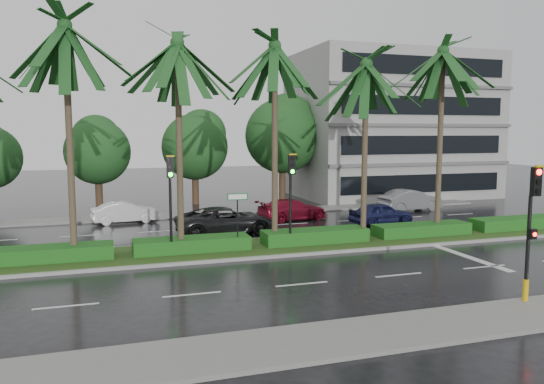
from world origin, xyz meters
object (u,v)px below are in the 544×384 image
object	(u,v)px
car_white	(125,212)
car_grey	(410,200)
car_blue	(381,213)
signal_median_left	(170,191)
car_darkgrey	(226,221)
signal_near	(531,228)
street_sign	(238,207)
car_red	(292,210)

from	to	relation	value
car_white	car_grey	world-z (taller)	car_grey
car_blue	car_grey	distance (m)	6.23
signal_median_left	car_darkgrey	distance (m)	6.29
car_darkgrey	car_blue	bearing A→B (deg)	-91.87
signal_near	car_blue	xyz separation A→B (m)	(3.00, 14.61, -1.84)
signal_near	car_darkgrey	distance (m)	15.90
street_sign	car_blue	xyz separation A→B (m)	(10.00, 4.74, -1.46)
signal_median_left	car_red	distance (m)	11.92
street_sign	signal_near	bearing A→B (deg)	-54.66
signal_median_left	car_blue	xyz separation A→B (m)	(13.00, 4.92, -2.34)
signal_near	car_white	xyz separation A→B (m)	(-11.50, 19.83, -1.85)
car_darkgrey	car_red	bearing A→B (deg)	-59.58
signal_near	car_blue	distance (m)	15.03
car_white	street_sign	bearing A→B (deg)	-162.36
signal_median_left	car_red	world-z (taller)	signal_median_left
car_white	car_darkgrey	bearing A→B (deg)	-144.02
street_sign	car_grey	bearing A→B (deg)	31.29
car_white	car_darkgrey	xyz separation A→B (m)	(5.00, -5.43, 0.10)
signal_median_left	car_red	size ratio (longest dim) A/B	0.96
signal_near	car_white	bearing A→B (deg)	120.11
car_darkgrey	car_grey	xyz separation A→B (m)	(14.14, 4.37, 0.01)
car_blue	car_red	bearing A→B (deg)	50.32
street_sign	car_blue	size ratio (longest dim) A/B	0.67
signal_median_left	street_sign	world-z (taller)	signal_median_left
car_white	car_blue	distance (m)	15.41
signal_median_left	street_sign	distance (m)	3.13
car_white	car_grey	xyz separation A→B (m)	(19.14, -1.06, 0.10)
signal_near	car_darkgrey	xyz separation A→B (m)	(-6.50, 14.40, -1.76)
car_white	car_darkgrey	distance (m)	7.38
street_sign	car_red	bearing A→B (deg)	54.97
car_red	car_blue	xyz separation A→B (m)	(4.50, -3.11, 0.00)
car_red	car_blue	world-z (taller)	car_blue
signal_median_left	signal_near	bearing A→B (deg)	-44.09
car_red	car_blue	distance (m)	5.47
car_white	signal_median_left	bearing A→B (deg)	-178.26
signal_near	car_red	distance (m)	17.88
signal_near	car_blue	world-z (taller)	signal_near
car_white	car_red	distance (m)	10.22
car_blue	car_grey	size ratio (longest dim) A/B	0.85
car_darkgrey	car_blue	size ratio (longest dim) A/B	1.39
signal_near	signal_median_left	distance (m)	13.93
car_red	street_sign	bearing A→B (deg)	134.54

